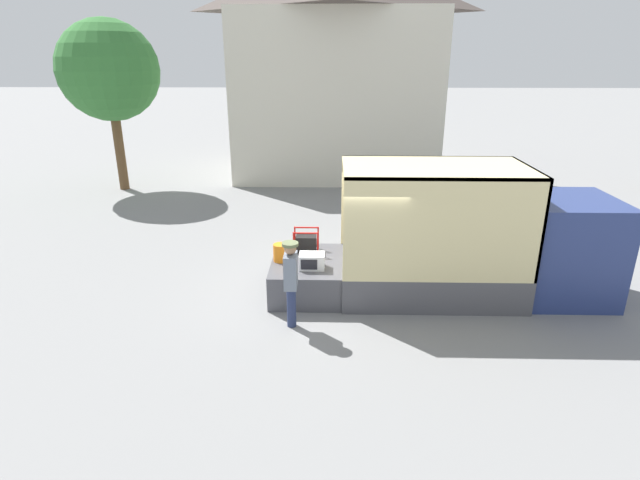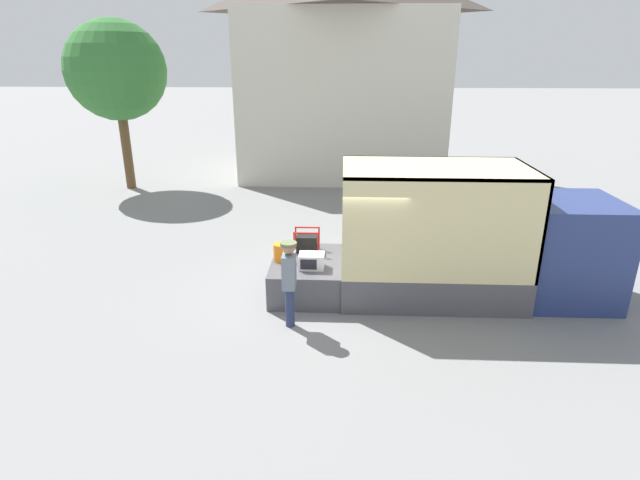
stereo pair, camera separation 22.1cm
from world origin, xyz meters
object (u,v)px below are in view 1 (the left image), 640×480
portable_generator (307,243)px  street_tree (109,71)px  microwave (312,261)px  orange_bucket (281,253)px  box_truck (499,254)px  worker_person (291,276)px

portable_generator → street_tree: street_tree is taller
microwave → orange_bucket: size_ratio=1.37×
box_truck → worker_person: 4.71m
box_truck → worker_person: bearing=-160.2°
portable_generator → orange_bucket: bearing=-133.5°
orange_bucket → street_tree: street_tree is taller
box_truck → orange_bucket: (-4.77, -0.06, 0.01)m
microwave → portable_generator: portable_generator is taller
street_tree → worker_person: bearing=-54.8°
microwave → street_tree: size_ratio=0.08×
box_truck → worker_person: box_truck is taller
portable_generator → orange_bucket: (-0.55, -0.58, -0.01)m
box_truck → microwave: (-4.07, -0.45, -0.02)m
orange_bucket → street_tree: size_ratio=0.06×
portable_generator → worker_person: size_ratio=0.33×
orange_bucket → box_truck: bearing=0.7°
portable_generator → orange_bucket: portable_generator is taller
orange_bucket → portable_generator: bearing=46.5°
portable_generator → orange_bucket: 0.80m
microwave → worker_person: (-0.35, -1.15, 0.17)m
microwave → street_tree: street_tree is taller
street_tree → microwave: bearing=-50.3°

